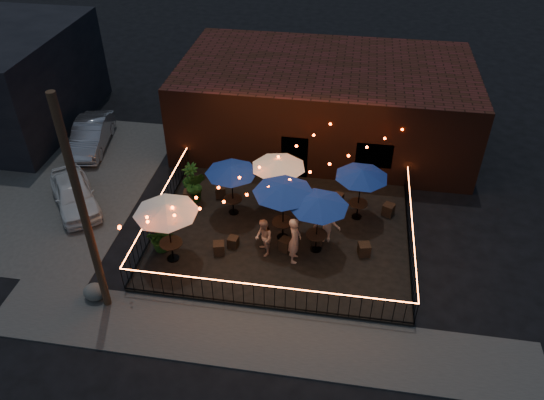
{
  "coord_description": "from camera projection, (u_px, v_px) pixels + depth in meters",
  "views": [
    {
      "loc": [
        2.2,
        -14.06,
        13.93
      ],
      "look_at": [
        -0.46,
        2.57,
        1.27
      ],
      "focal_mm": 35.0,
      "sensor_mm": 36.0,
      "label": 1
    }
  ],
  "objects": [
    {
      "name": "fence_right",
      "position": [
        410.0,
        235.0,
        20.3
      ],
      "size": [
        0.04,
        8.0,
        1.04
      ],
      "rotation": [
        0.0,
        0.0,
        1.57
      ],
      "color": "black",
      "rests_on": "patio"
    },
    {
      "name": "ground",
      "position": [
        273.0,
        269.0,
        19.75
      ],
      "size": [
        110.0,
        110.0,
        0.0
      ],
      "primitive_type": "plane",
      "color": "black",
      "rests_on": "ground"
    },
    {
      "name": "potted_shrub_b",
      "position": [
        196.0,
        186.0,
        22.44
      ],
      "size": [
        0.86,
        0.71,
        1.52
      ],
      "primitive_type": "imported",
      "rotation": [
        0.0,
        0.0,
        0.04
      ],
      "color": "#153A10",
      "rests_on": "patio"
    },
    {
      "name": "patron_c",
      "position": [
        327.0,
        224.0,
        20.34
      ],
      "size": [
        1.07,
        0.64,
        1.63
      ],
      "primitive_type": "imported",
      "rotation": [
        0.0,
        0.0,
        3.17
      ],
      "color": "#D6A78A",
      "rests_on": "patio"
    },
    {
      "name": "bistro_chair_11",
      "position": [
        388.0,
        210.0,
        21.98
      ],
      "size": [
        0.56,
        0.56,
        0.51
      ],
      "primitive_type": "cube",
      "rotation": [
        0.0,
        0.0,
        2.72
      ],
      "color": "black",
      "rests_on": "patio"
    },
    {
      "name": "potted_shrub_c",
      "position": [
        191.0,
        178.0,
        23.05
      ],
      "size": [
        1.02,
        1.02,
        1.38
      ],
      "primitive_type": "imported",
      "rotation": [
        0.0,
        0.0,
        -0.41
      ],
      "color": "#103D0C",
      "rests_on": "patio"
    },
    {
      "name": "cafe_table_4",
      "position": [
        319.0,
        203.0,
        19.05
      ],
      "size": [
        2.69,
        2.69,
        2.46
      ],
      "rotation": [
        0.0,
        0.0,
        0.23
      ],
      "color": "black",
      "rests_on": "patio"
    },
    {
      "name": "patron_a",
      "position": [
        295.0,
        240.0,
        19.37
      ],
      "size": [
        0.49,
        0.72,
        1.93
      ],
      "primitive_type": "imported",
      "rotation": [
        0.0,
        0.0,
        1.61
      ],
      "color": "tan",
      "rests_on": "patio"
    },
    {
      "name": "bistro_chair_8",
      "position": [
        317.0,
        240.0,
        20.52
      ],
      "size": [
        0.43,
        0.43,
        0.44
      ],
      "primitive_type": "cube",
      "rotation": [
        0.0,
        0.0,
        0.18
      ],
      "color": "black",
      "rests_on": "patio"
    },
    {
      "name": "boulder",
      "position": [
        95.0,
        292.0,
        18.38
      ],
      "size": [
        1.0,
        0.91,
        0.66
      ],
      "primitive_type": "ellipsoid",
      "rotation": [
        0.0,
        0.0,
        -0.25
      ],
      "color": "#4D4C48",
      "rests_on": "ground"
    },
    {
      "name": "patio",
      "position": [
        281.0,
        233.0,
        21.28
      ],
      "size": [
        10.0,
        8.0,
        0.15
      ],
      "primitive_type": "cube",
      "color": "black",
      "rests_on": "ground"
    },
    {
      "name": "festoon_lights",
      "position": [
        254.0,
        186.0,
        19.7
      ],
      "size": [
        10.02,
        8.72,
        1.32
      ],
      "color": "#F12F04",
      "rests_on": "ground"
    },
    {
      "name": "cafe_table_0",
      "position": [
        166.0,
        209.0,
        18.57
      ],
      "size": [
        3.09,
        3.09,
        2.59
      ],
      "rotation": [
        0.0,
        0.0,
        -0.41
      ],
      "color": "black",
      "rests_on": "patio"
    },
    {
      "name": "cafe_table_1",
      "position": [
        231.0,
        170.0,
        20.95
      ],
      "size": [
        2.53,
        2.53,
        2.35
      ],
      "rotation": [
        0.0,
        0.0,
        0.21
      ],
      "color": "black",
      "rests_on": "patio"
    },
    {
      "name": "bistro_chair_10",
      "position": [
        338.0,
        199.0,
        22.63
      ],
      "size": [
        0.51,
        0.51,
        0.47
      ],
      "primitive_type": "cube",
      "rotation": [
        0.0,
        0.0,
        -0.37
      ],
      "color": "black",
      "rests_on": "patio"
    },
    {
      "name": "bistro_chair_5",
      "position": [
        285.0,
        245.0,
        20.24
      ],
      "size": [
        0.56,
        0.56,
        0.51
      ],
      "primitive_type": "cube",
      "rotation": [
        0.0,
        0.0,
        2.72
      ],
      "color": "black",
      "rests_on": "patio"
    },
    {
      "name": "potted_shrub_a",
      "position": [
        161.0,
        237.0,
        20.07
      ],
      "size": [
        1.39,
        1.31,
        1.22
      ],
      "primitive_type": "imported",
      "rotation": [
        0.0,
        0.0,
        0.41
      ],
      "color": "#173C0D",
      "rests_on": "patio"
    },
    {
      "name": "fence_left",
      "position": [
        160.0,
        210.0,
        21.56
      ],
      "size": [
        0.04,
        8.0,
        1.04
      ],
      "rotation": [
        0.0,
        0.0,
        1.57
      ],
      "color": "black",
      "rests_on": "patio"
    },
    {
      "name": "cafe_table_3",
      "position": [
        278.0,
        164.0,
        21.14
      ],
      "size": [
        2.59,
        2.59,
        2.44
      ],
      "rotation": [
        0.0,
        0.0,
        -0.18
      ],
      "color": "black",
      "rests_on": "patio"
    },
    {
      "name": "sidewalk",
      "position": [
        258.0,
        338.0,
        17.17
      ],
      "size": [
        18.0,
        2.5,
        0.05
      ],
      "primitive_type": "cube",
      "color": "#3D3B38",
      "rests_on": "ground"
    },
    {
      "name": "bistro_chair_3",
      "position": [
        221.0,
        192.0,
        22.99
      ],
      "size": [
        0.53,
        0.53,
        0.52
      ],
      "primitive_type": "cube",
      "rotation": [
        0.0,
        0.0,
        3.4
      ],
      "color": "black",
      "rests_on": "patio"
    },
    {
      "name": "brick_building",
      "position": [
        325.0,
        103.0,
        26.31
      ],
      "size": [
        14.0,
        8.0,
        4.0
      ],
      "color": "black",
      "rests_on": "ground"
    },
    {
      "name": "bistro_chair_2",
      "position": [
        189.0,
        196.0,
        22.74
      ],
      "size": [
        0.49,
        0.49,
        0.51
      ],
      "primitive_type": "cube",
      "rotation": [
        0.0,
        0.0,
        0.14
      ],
      "color": "black",
      "rests_on": "patio"
    },
    {
      "name": "bistro_chair_9",
      "position": [
        364.0,
        250.0,
        20.01
      ],
      "size": [
        0.52,
        0.52,
        0.51
      ],
      "primitive_type": "cube",
      "rotation": [
        0.0,
        0.0,
        3.38
      ],
      "color": "black",
      "rests_on": "patio"
    },
    {
      "name": "bistro_chair_4",
      "position": [
        233.0,
        242.0,
        20.41
      ],
      "size": [
        0.42,
        0.42,
        0.44
      ],
      "primitive_type": "cube",
      "rotation": [
        0.0,
        0.0,
        -0.14
      ],
      "color": "black",
      "rests_on": "patio"
    },
    {
      "name": "bistro_chair_6",
      "position": [
        285.0,
        201.0,
        22.48
      ],
      "size": [
        0.45,
        0.45,
        0.46
      ],
      "primitive_type": "cube",
      "rotation": [
        0.0,
        0.0,
        -0.16
      ],
      "color": "black",
      "rests_on": "patio"
    },
    {
      "name": "parking_lot",
      "position": [
        30.0,
        180.0,
        24.42
      ],
      "size": [
        11.0,
        12.0,
        0.02
      ],
      "primitive_type": "cube",
      "color": "#3D3B38",
      "rests_on": "ground"
    },
    {
      "name": "utility_pole",
      "position": [
        84.0,
        214.0,
        15.98
      ],
      "size": [
        0.26,
        0.26,
        8.0
      ],
      "primitive_type": "cylinder",
      "color": "#382817",
      "rests_on": "ground"
    },
    {
      "name": "cooler",
      "position": [
        171.0,
        214.0,
        21.44
      ],
      "size": [
        0.75,
        0.61,
        0.88
      ],
      "rotation": [
        0.0,
        0.0,
        -0.22
      ],
      "color": "#1F39A6",
      "rests_on": "patio"
    },
    {
      "name": "fence_front",
      "position": [
        264.0,
        296.0,
        17.77
      ],
      "size": [
        10.0,
        0.04,
        1.04
      ],
      "color": "black",
      "rests_on": "patio"
    },
    {
      "name": "bistro_chair_0",
      "position": [
        164.0,
        244.0,
        20.33
      ],
      "size": [
        0.4,
        0.4,
        0.41
      ],
      "primitive_type": "cube",
      "rotation": [
        0.0,
        0.0,
        -0.17
      ],
      "color": "black",
      "rests_on": "patio"
    },
    {
      "name": "bistro_chair_1",
      "position": [
        219.0,
        248.0,
        20.09
      ],
      "size": [
        0.5,
        0.5,
        0.49
      ],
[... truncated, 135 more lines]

